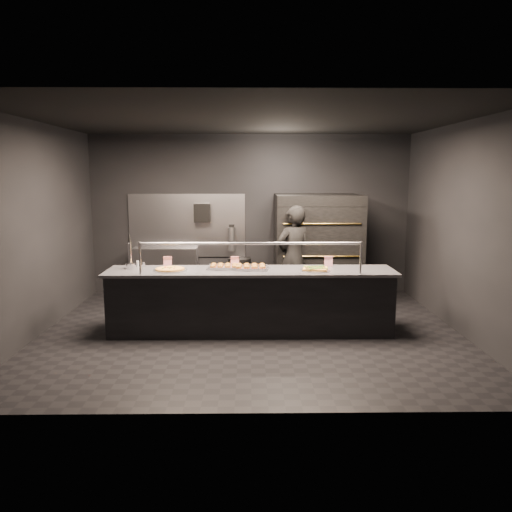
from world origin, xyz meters
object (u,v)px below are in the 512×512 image
service_counter (251,301)px  prep_shelf (166,271)px  towel_dispenser (202,213)px  round_pizza (170,269)px  trash_bin (240,277)px  slider_tray_a (224,267)px  beer_tap (130,258)px  fire_extinguisher (232,239)px  square_pizza (315,269)px  worker (294,258)px  pizza_oven (317,247)px  slider_tray_b (251,267)px

service_counter → prep_shelf: 2.82m
towel_dispenser → round_pizza: towel_dispenser is taller
round_pizza → trash_bin: bearing=67.2°
service_counter → slider_tray_a: service_counter is taller
beer_tap → slider_tray_a: 1.35m
fire_extinguisher → square_pizza: size_ratio=1.18×
prep_shelf → worker: (2.32, -1.08, 0.43)m
towel_dispenser → round_pizza: (-0.24, -2.41, -0.61)m
square_pizza → service_counter: bearing=176.8°
round_pizza → slider_tray_a: 0.77m
pizza_oven → towel_dispenser: 2.23m
round_pizza → worker: size_ratio=0.27×
fire_extinguisher → towel_dispenser: bearing=-179.0°
pizza_oven → beer_tap: 3.43m
round_pizza → trash_bin: (0.94, 2.24, -0.58)m
prep_shelf → slider_tray_b: 2.83m
slider_tray_b → round_pizza: bearing=-176.9°
beer_tap → square_pizza: (2.65, -0.17, -0.13)m
slider_tray_b → square_pizza: bearing=-5.7°
beer_tap → slider_tray_b: beer_tap is taller
fire_extinguisher → trash_bin: fire_extinguisher is taller
round_pizza → worker: (1.86, 1.26, -0.06)m
service_counter → beer_tap: 1.84m
slider_tray_b → worker: 1.41m
round_pizza → service_counter: bearing=1.1°
towel_dispenser → worker: (1.62, -1.15, -0.67)m
prep_shelf → trash_bin: prep_shelf is taller
slider_tray_a → pizza_oven: bearing=48.6°
prep_shelf → square_pizza: size_ratio=2.80×
service_counter → round_pizza: bearing=-178.9°
trash_bin → worker: worker is taller
pizza_oven → square_pizza: size_ratio=4.45×
towel_dispenser → fire_extinguisher: size_ratio=0.69×
towel_dispenser → square_pizza: bearing=-53.4°
square_pizza → worker: (-0.19, 1.29, -0.06)m
square_pizza → fire_extinguisher: bearing=117.3°
pizza_oven → round_pizza: bearing=-140.6°
slider_tray_b → trash_bin: slider_tray_b is taller
pizza_oven → slider_tray_b: size_ratio=3.45×
trash_bin → service_counter: bearing=-84.9°
service_counter → fire_extinguisher: 2.50m
pizza_oven → worker: pizza_oven is taller
prep_shelf → round_pizza: 2.43m
service_counter → worker: worker is taller
service_counter → round_pizza: (-1.14, -0.02, 0.47)m
service_counter → pizza_oven: (1.20, 1.90, 0.50)m
round_pizza → slider_tray_a: bearing=9.5°
pizza_oven → worker: (-0.48, -0.66, -0.09)m
pizza_oven → slider_tray_a: (-1.58, -1.79, -0.02)m
pizza_oven → beer_tap: bearing=-148.7°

